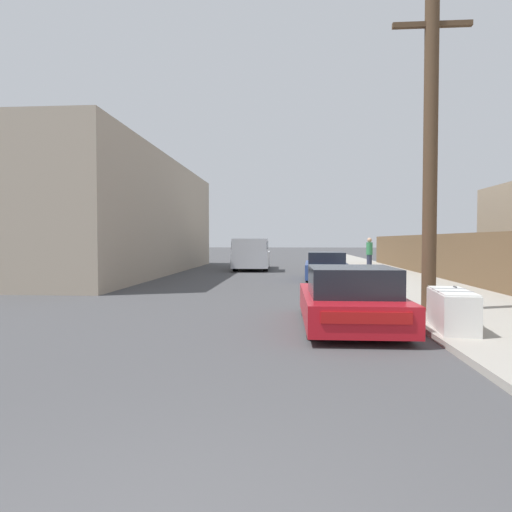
# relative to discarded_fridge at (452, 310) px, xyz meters

# --- Properties ---
(sidewalk_curb) EXTENTS (4.20, 63.00, 0.12)m
(sidewalk_curb) POSITION_rel_discarded_fridge_xyz_m (1.62, 16.88, -0.42)
(sidewalk_curb) COLOR #9E998E
(sidewalk_curb) RESTS_ON ground
(discarded_fridge) EXTENTS (0.79, 1.71, 0.75)m
(discarded_fridge) POSITION_rel_discarded_fridge_xyz_m (0.00, 0.00, 0.00)
(discarded_fridge) COLOR silver
(discarded_fridge) RESTS_ON sidewalk_curb
(parked_sports_car_red) EXTENTS (1.92, 4.08, 1.25)m
(parked_sports_car_red) POSITION_rel_discarded_fridge_xyz_m (-1.80, 0.67, 0.09)
(parked_sports_car_red) COLOR red
(parked_sports_car_red) RESTS_ON ground
(car_parked_mid) EXTENTS (2.04, 4.76, 1.25)m
(car_parked_mid) POSITION_rel_discarded_fridge_xyz_m (-1.39, 12.01, 0.11)
(car_parked_mid) COLOR #2D478C
(car_parked_mid) RESTS_ON ground
(pickup_truck) EXTENTS (2.17, 5.72, 1.86)m
(pickup_truck) POSITION_rel_discarded_fridge_xyz_m (-5.29, 18.34, 0.45)
(pickup_truck) COLOR silver
(pickup_truck) RESTS_ON ground
(utility_pole) EXTENTS (1.80, 0.33, 7.37)m
(utility_pole) POSITION_rel_discarded_fridge_xyz_m (0.25, 2.27, 3.42)
(utility_pole) COLOR #4C3826
(utility_pole) RESTS_ON sidewalk_curb
(wooden_fence) EXTENTS (0.08, 31.25, 1.93)m
(wooden_fence) POSITION_rel_discarded_fridge_xyz_m (3.57, 10.82, 0.60)
(wooden_fence) COLOR brown
(wooden_fence) RESTS_ON sidewalk_curb
(building_left_block) EXTENTS (7.00, 20.03, 6.04)m
(building_left_block) POSITION_rel_discarded_fridge_xyz_m (-12.63, 15.40, 2.54)
(building_left_block) COLOR tan
(building_left_block) RESTS_ON ground
(pedestrian) EXTENTS (0.34, 0.34, 1.80)m
(pedestrian) POSITION_rel_discarded_fridge_xyz_m (1.34, 16.75, 0.57)
(pedestrian) COLOR #282D42
(pedestrian) RESTS_ON sidewalk_curb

